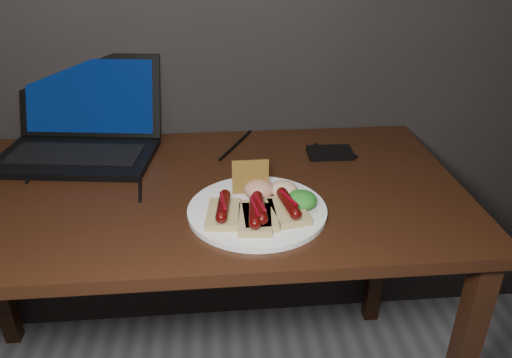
{
  "coord_description": "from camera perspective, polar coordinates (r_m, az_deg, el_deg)",
  "views": [
    {
      "loc": [
        0.1,
        0.29,
        1.34
      ],
      "look_at": [
        0.18,
        1.27,
        0.82
      ],
      "focal_mm": 35.0,
      "sensor_mm": 36.0,
      "label": 1
    }
  ],
  "objects": [
    {
      "name": "bread_sausage_right",
      "position": [
        1.09,
        3.72,
        -3.27
      ],
      "size": [
        0.09,
        0.13,
        0.04
      ],
      "color": "tan",
      "rests_on": "plate"
    },
    {
      "name": "bread_sausage_center",
      "position": [
        1.07,
        0.41,
        -3.78
      ],
      "size": [
        0.07,
        0.12,
        0.04
      ],
      "color": "tan",
      "rests_on": "plate"
    },
    {
      "name": "salad_greens",
      "position": [
        1.12,
        5.2,
        -2.41
      ],
      "size": [
        0.07,
        0.07,
        0.04
      ],
      "primitive_type": "ellipsoid",
      "color": "#135F1A",
      "rests_on": "plate"
    },
    {
      "name": "plate",
      "position": [
        1.12,
        0.14,
        -3.6
      ],
      "size": [
        0.33,
        0.33,
        0.01
      ],
      "primitive_type": "cylinder",
      "rotation": [
        0.0,
        0.0,
        -0.05
      ],
      "color": "white",
      "rests_on": "desk"
    },
    {
      "name": "bread_sausage_left",
      "position": [
        1.08,
        -3.75,
        -3.61
      ],
      "size": [
        0.08,
        0.12,
        0.04
      ],
      "color": "tan",
      "rests_on": "plate"
    },
    {
      "name": "hard_drive",
      "position": [
        1.41,
        8.44,
        2.99
      ],
      "size": [
        0.12,
        0.08,
        0.02
      ],
      "primitive_type": "cube",
      "rotation": [
        0.0,
        0.0,
        -0.02
      ],
      "color": "black",
      "rests_on": "desk"
    },
    {
      "name": "bread_sausage_extra",
      "position": [
        1.06,
        -0.14,
        -4.25
      ],
      "size": [
        0.08,
        0.12,
        0.04
      ],
      "color": "tan",
      "rests_on": "plate"
    },
    {
      "name": "desk_cables",
      "position": [
        1.37,
        -8.51,
        2.18
      ],
      "size": [
        0.88,
        0.41,
        0.01
      ],
      "color": "black",
      "rests_on": "desk"
    },
    {
      "name": "coleslaw_mound",
      "position": [
        1.16,
        3.16,
        -1.19
      ],
      "size": [
        0.06,
        0.06,
        0.04
      ],
      "primitive_type": "ellipsoid",
      "color": "beige",
      "rests_on": "plate"
    },
    {
      "name": "crispbread",
      "position": [
        1.16,
        -0.65,
        0.24
      ],
      "size": [
        0.09,
        0.01,
        0.08
      ],
      "primitive_type": "cube",
      "color": "olive",
      "rests_on": "plate"
    },
    {
      "name": "salsa_mound",
      "position": [
        1.16,
        0.36,
        -1.16
      ],
      "size": [
        0.07,
        0.07,
        0.04
      ],
      "primitive_type": "ellipsoid",
      "color": "#9F0F13",
      "rests_on": "plate"
    },
    {
      "name": "laptop",
      "position": [
        1.48,
        -19.35,
        4.95
      ],
      "size": [
        0.45,
        0.38,
        0.25
      ],
      "color": "black",
      "rests_on": "desk"
    },
    {
      "name": "desk",
      "position": [
        1.29,
        -8.56,
        -4.42
      ],
      "size": [
        1.4,
        0.7,
        0.75
      ],
      "color": "#38190E",
      "rests_on": "ground"
    }
  ]
}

